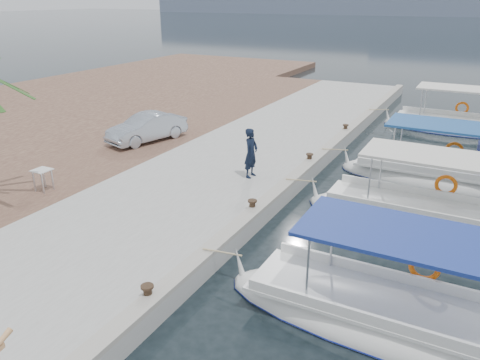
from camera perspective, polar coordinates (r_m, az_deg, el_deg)
name	(u,v)px	position (r m, az deg, el deg)	size (l,w,h in m)	color
ground	(239,250)	(13.00, -0.08, -8.47)	(400.00, 400.00, 0.00)	black
concrete_quay	(231,168)	(18.20, -1.09, 1.41)	(6.00, 40.00, 0.50)	#A0A09B
quay_curb	(299,173)	(17.00, 7.15, 0.89)	(0.44, 40.00, 0.12)	#A09A8D
cobblestone_strip	(131,150)	(20.95, -13.19, 3.56)	(4.00, 40.00, 0.50)	brown
fishing_caique_b	(397,324)	(10.72, 18.55, -16.27)	(7.72, 2.23, 2.83)	white
fishing_caique_c	(428,221)	(15.38, 21.90, -4.65)	(7.57, 2.14, 2.83)	white
fishing_caique_d	(442,178)	(18.94, 23.46, 0.18)	(7.40, 2.31, 2.83)	white
fishing_caique_e	(451,128)	(26.73, 24.37, 5.78)	(6.86, 2.32, 2.83)	white
mooring_bollards	(252,204)	(14.02, 1.52, -2.97)	(0.28, 20.28, 0.33)	black
fisherman	(251,153)	(16.39, 1.35, 3.31)	(0.64, 0.42, 1.76)	black
parked_car	(147,128)	(21.12, -11.28, 6.28)	(1.27, 3.65, 1.20)	#A2ACB9
folding_table	(43,176)	(16.62, -22.94, 0.50)	(0.55, 0.55, 0.73)	silver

